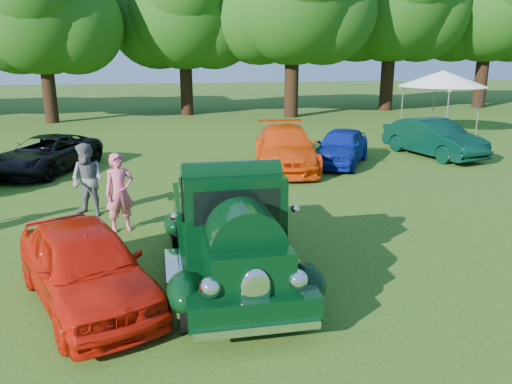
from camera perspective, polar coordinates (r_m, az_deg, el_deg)
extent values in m
plane|color=#284E12|center=(8.80, -2.80, -10.57)|extent=(120.00, 120.00, 0.00)
cylinder|color=black|center=(7.42, -7.87, -12.64)|extent=(0.23, 0.78, 0.78)
cylinder|color=black|center=(7.68, 5.58, -11.49)|extent=(0.23, 0.78, 0.78)
cylinder|color=black|center=(10.17, -8.93, -4.65)|extent=(0.23, 0.78, 0.78)
cylinder|color=black|center=(10.37, 0.82, -4.05)|extent=(0.23, 0.78, 0.78)
cube|color=black|center=(8.86, -2.84, -6.51)|extent=(1.82, 4.76, 0.36)
cube|color=black|center=(7.39, -1.25, -7.58)|extent=(1.16, 1.53, 0.66)
cube|color=black|center=(8.46, -2.78, -1.94)|extent=(1.65, 1.22, 1.27)
cube|color=black|center=(7.85, -2.17, -1.66)|extent=(1.38, 0.06, 0.55)
cube|color=black|center=(10.11, -4.07, -1.90)|extent=(1.82, 2.17, 0.61)
cube|color=black|center=(10.02, -4.10, -0.28)|extent=(1.57, 1.90, 0.05)
ellipsoid|color=black|center=(7.32, -8.18, -11.27)|extent=(0.52, 0.91, 0.52)
ellipsoid|color=black|center=(7.60, 5.85, -10.12)|extent=(0.52, 0.91, 0.52)
ellipsoid|color=black|center=(10.11, -9.34, -3.66)|extent=(0.40, 0.76, 0.44)
ellipsoid|color=black|center=(10.32, 1.17, -3.03)|extent=(0.40, 0.76, 0.44)
ellipsoid|color=white|center=(6.74, -0.05, -11.19)|extent=(0.43, 0.13, 0.63)
sphere|color=white|center=(6.70, -5.25, -10.82)|extent=(0.30, 0.30, 0.30)
sphere|color=white|center=(6.90, 4.73, -9.98)|extent=(0.30, 0.30, 0.30)
cube|color=white|center=(6.84, 0.21, -15.42)|extent=(1.71, 0.12, 0.12)
cube|color=white|center=(11.27, -4.73, -2.31)|extent=(1.71, 0.12, 0.12)
imported|color=red|center=(8.40, -18.91, -7.90)|extent=(2.90, 4.12, 1.30)
imported|color=black|center=(18.15, -22.82, 4.00)|extent=(3.59, 4.78, 1.21)
imported|color=#F14508|center=(17.38, 3.40, 5.11)|extent=(2.76, 5.18, 1.43)
imported|color=navy|center=(18.17, 9.70, 5.15)|extent=(3.32, 4.01, 1.29)
imported|color=black|center=(20.49, 19.64, 5.84)|extent=(2.49, 4.56, 1.43)
imported|color=#DA5A71|center=(11.46, -15.32, -0.08)|extent=(0.75, 0.60, 1.78)
imported|color=slate|center=(12.79, -18.68, 1.30)|extent=(1.10, 1.04, 1.80)
cube|color=white|center=(25.93, 20.47, 11.14)|extent=(3.70, 3.70, 0.11)
cone|color=white|center=(25.90, 20.56, 12.06)|extent=(5.43, 5.43, 0.74)
cylinder|color=slate|center=(24.29, 20.98, 8.08)|extent=(0.06, 0.06, 2.23)
cylinder|color=slate|center=(25.75, 16.31, 8.86)|extent=(0.06, 0.06, 2.23)
cylinder|color=slate|center=(26.41, 24.05, 8.30)|extent=(0.06, 0.06, 2.23)
cylinder|color=slate|center=(27.76, 19.57, 9.04)|extent=(0.06, 0.06, 2.23)
cylinder|color=black|center=(31.09, -22.56, 10.71)|extent=(0.73, 0.73, 3.67)
sphere|color=#10470F|center=(31.10, -23.40, 18.38)|extent=(6.71, 6.71, 6.71)
cylinder|color=black|center=(32.74, -7.97, 12.13)|extent=(0.78, 0.78, 3.92)
sphere|color=#10470F|center=(32.78, -8.28, 19.95)|extent=(7.17, 7.17, 7.17)
cylinder|color=black|center=(31.50, 4.08, 12.46)|extent=(0.86, 0.86, 4.30)
cylinder|color=black|center=(36.31, 14.77, 12.55)|extent=(0.89, 0.89, 4.47)
cylinder|color=black|center=(40.39, 24.35, 11.94)|extent=(0.89, 0.89, 4.44)
sphere|color=#10470F|center=(40.50, 25.19, 19.06)|extent=(8.11, 8.11, 8.11)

